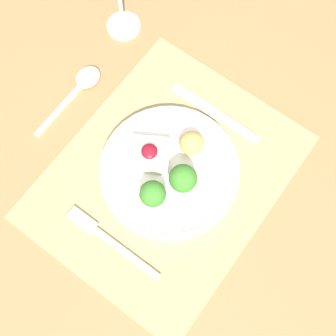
% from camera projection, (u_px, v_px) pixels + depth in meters
% --- Properties ---
extents(ground_plane, '(8.00, 8.00, 0.00)m').
position_uv_depth(ground_plane, '(167.00, 248.00, 1.57)').
color(ground_plane, gray).
extents(dining_table, '(1.47, 1.25, 0.76)m').
position_uv_depth(dining_table, '(167.00, 189.00, 0.92)').
color(dining_table, olive).
rests_on(dining_table, ground_plane).
extents(placemat, '(0.46, 0.37, 0.00)m').
position_uv_depth(placemat, '(166.00, 176.00, 0.85)').
color(placemat, '#9E895B').
rests_on(placemat, dining_table).
extents(dinner_plate, '(0.25, 0.25, 0.08)m').
position_uv_depth(dinner_plate, '(168.00, 170.00, 0.83)').
color(dinner_plate, white).
rests_on(dinner_plate, placemat).
extents(fork, '(0.02, 0.19, 0.01)m').
position_uv_depth(fork, '(107.00, 239.00, 0.80)').
color(fork, beige).
rests_on(fork, placemat).
extents(knife, '(0.02, 0.19, 0.01)m').
position_uv_depth(knife, '(220.00, 117.00, 0.88)').
color(knife, beige).
rests_on(knife, placemat).
extents(spoon, '(0.18, 0.04, 0.02)m').
position_uv_depth(spoon, '(82.00, 84.00, 0.90)').
color(spoon, beige).
rests_on(spoon, dining_table).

